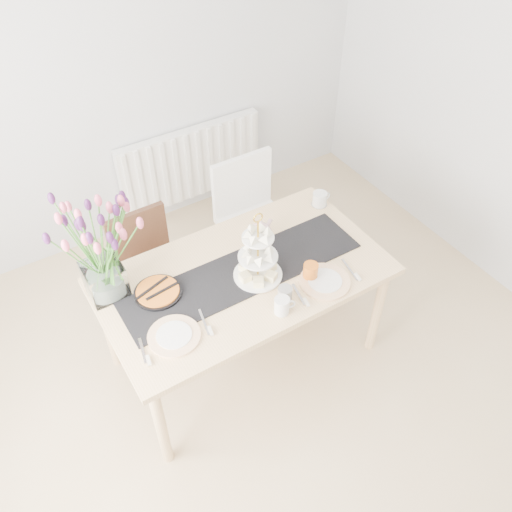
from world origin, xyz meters
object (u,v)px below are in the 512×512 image
chair_brown (148,262)px  dining_table (244,283)px  plate_right (325,282)px  plate_left (174,336)px  mug_orange (311,271)px  teapot (260,233)px  mug_white (282,306)px  cream_jug (320,199)px  tart_tin (158,292)px  tulip_vase (93,237)px  mug_grey (285,294)px  cake_stand (258,262)px  radiator (191,163)px  chair_white (251,212)px

chair_brown → dining_table: bearing=-64.3°
plate_right → dining_table: bearing=139.4°
dining_table → plate_left: 0.56m
mug_orange → teapot: bearing=30.9°
chair_brown → mug_white: mug_white is taller
cream_jug → tart_tin: size_ratio=0.35×
chair_brown → tulip_vase: size_ratio=1.11×
mug_grey → mug_white: (-0.06, -0.06, 0.00)m
dining_table → cream_jug: size_ratio=17.48×
plate_left → tulip_vase: bearing=110.4°
mug_white → teapot: bearing=89.0°
mug_orange → cake_stand: bearing=76.4°
tulip_vase → teapot: 0.97m
mug_grey → mug_white: 0.08m
cake_stand → tart_tin: 0.56m
chair_brown → teapot: 0.81m
dining_table → mug_orange: mug_orange is taller
teapot → plate_right: size_ratio=0.77×
dining_table → cream_jug: 0.78m
teapot → mug_orange: size_ratio=2.21×
tulip_vase → radiator: bearing=48.5°
tart_tin → chair_brown: bearing=75.9°
tulip_vase → cream_jug: (1.42, 0.00, -0.35)m
radiator → chair_white: chair_white is taller
mug_white → mug_orange: size_ratio=0.99×
mug_grey → plate_left: (-0.60, 0.09, -0.04)m
tart_tin → mug_orange: bearing=-23.3°
tulip_vase → mug_grey: size_ratio=7.87×
chair_white → tulip_vase: tulip_vase is taller
plate_right → teapot: bearing=104.5°
chair_white → cream_jug: 0.55m
cream_jug → plate_left: cream_jug is taller
teapot → tart_tin: (-0.69, -0.07, -0.05)m
radiator → cream_jug: (0.30, -1.25, 0.35)m
tart_tin → plate_left: (-0.05, -0.30, -0.01)m
cream_jug → mug_orange: (-0.43, -0.49, 0.00)m
mug_orange → plate_right: bearing=-126.7°
tulip_vase → mug_orange: size_ratio=7.34×
chair_brown → cake_stand: (0.39, -0.72, 0.40)m
chair_brown → cream_jug: (1.06, -0.39, 0.33)m
mug_grey → plate_right: mug_grey is taller
cake_stand → cream_jug: size_ratio=4.34×
radiator → teapot: size_ratio=5.54×
tulip_vase → teapot: size_ratio=3.32×
tart_tin → radiator: bearing=57.8°
mug_grey → mug_orange: (0.21, 0.06, 0.00)m
plate_right → mug_grey: bearing=177.7°
tart_tin → plate_right: tart_tin is taller
cake_stand → mug_white: size_ratio=4.11×
plate_right → tulip_vase: bearing=151.6°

